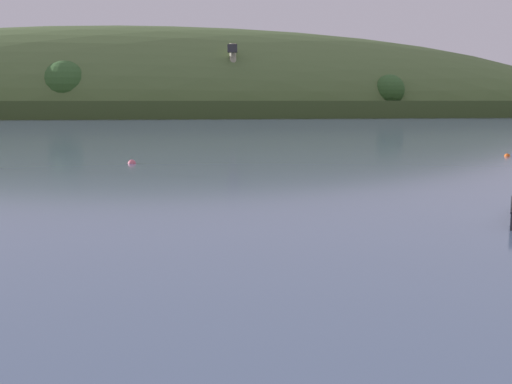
% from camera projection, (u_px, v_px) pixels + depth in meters
% --- Properties ---
extents(far_shoreline_hill, '(445.62, 120.32, 64.97)m').
position_uv_depth(far_shoreline_hill, '(148.00, 114.00, 252.46)').
color(far_shoreline_hill, '#3C4E24').
rests_on(far_shoreline_hill, ground).
extents(dockside_crane, '(5.73, 15.18, 23.51)m').
position_uv_depth(dockside_crane, '(233.00, 81.00, 218.63)').
color(dockside_crane, '#4C4C51').
rests_on(dockside_crane, ground).
extents(mooring_buoy_foreground, '(0.70, 0.70, 0.78)m').
position_uv_depth(mooring_buoy_foreground, '(132.00, 164.00, 58.80)').
color(mooring_buoy_foreground, '#E06675').
rests_on(mooring_buoy_foreground, ground).
extents(mooring_buoy_far_upstream, '(0.56, 0.56, 0.64)m').
position_uv_depth(mooring_buoy_far_upstream, '(507.00, 156.00, 66.38)').
color(mooring_buoy_far_upstream, '#EA5B19').
rests_on(mooring_buoy_far_upstream, ground).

